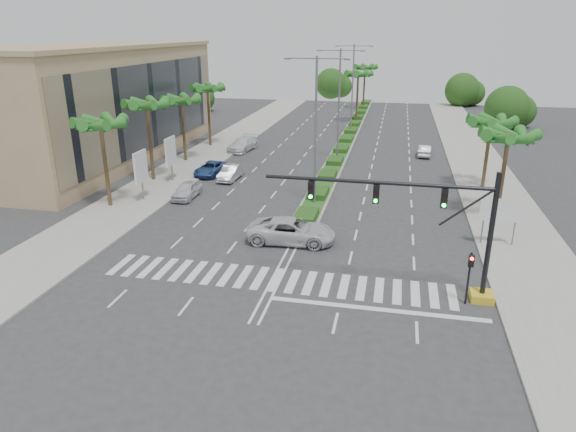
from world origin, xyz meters
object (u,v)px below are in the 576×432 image
(car_parked_c, at_px, (210,169))
(car_right, at_px, (425,150))
(car_parked_d, at_px, (243,144))
(car_crossing, at_px, (292,231))
(car_parked_a, at_px, (187,190))
(car_parked_b, at_px, (231,172))

(car_parked_c, relative_size, car_right, 1.17)
(car_parked_d, relative_size, car_right, 1.39)
(car_crossing, distance_m, car_right, 30.05)
(car_parked_c, relative_size, car_crossing, 0.77)
(car_parked_a, xyz_separation_m, car_parked_c, (-0.61, 7.59, -0.05))
(car_parked_a, bearing_deg, car_parked_b, 72.73)
(car_parked_a, xyz_separation_m, car_parked_b, (1.94, 6.39, 0.00))
(car_crossing, bearing_deg, car_right, -21.55)
(car_parked_a, bearing_deg, car_right, 44.09)
(car_parked_c, relative_size, car_parked_d, 0.84)
(car_parked_c, height_order, car_parked_d, car_parked_d)
(car_parked_c, xyz_separation_m, car_crossing, (11.54, -15.42, 0.19))
(car_parked_b, height_order, car_crossing, car_crossing)
(car_parked_c, xyz_separation_m, car_parked_d, (0.00, 11.26, 0.16))
(car_parked_d, bearing_deg, car_parked_a, -80.87)
(car_parked_d, relative_size, car_crossing, 0.92)
(car_right, bearing_deg, car_parked_c, 34.96)
(car_parked_a, bearing_deg, car_parked_d, 91.45)
(car_parked_d, xyz_separation_m, car_crossing, (11.54, -26.68, 0.04))
(car_parked_a, distance_m, car_parked_b, 6.68)
(car_parked_b, distance_m, car_crossing, 16.82)
(car_parked_d, bearing_deg, car_right, 11.72)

